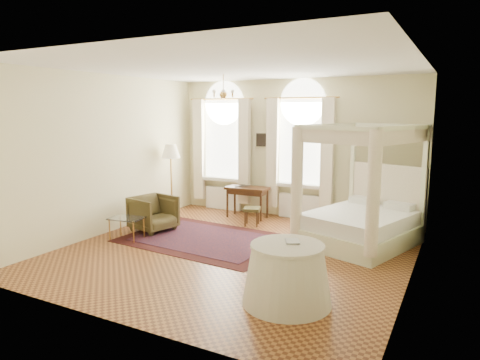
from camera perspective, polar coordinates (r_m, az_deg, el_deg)
The scene contains 18 objects.
ground at distance 7.93m, azimuth -0.79°, elevation -9.55°, with size 6.00×6.00×0.00m, color #92592A.
room_walls at distance 7.54m, azimuth -0.82°, elevation 4.86°, with size 6.00×6.00×6.00m.
window_left at distance 11.00m, azimuth -2.35°, elevation 3.63°, with size 1.62×0.27×3.29m.
window_right at distance 10.12m, azimuth 8.01°, elevation 3.06°, with size 1.62×0.27×3.29m.
chandelier at distance 9.01m, azimuth -2.24°, elevation 11.45°, with size 0.51×0.45×0.50m.
wall_pictures at distance 10.21m, azimuth 7.65°, elevation 5.40°, with size 2.54×0.03×0.39m.
canopy_bed at distance 8.53m, azimuth 15.64°, elevation -4.90°, with size 2.28×2.53×2.30m.
nightstand at distance 9.61m, azimuth 21.71°, elevation -5.00°, with size 0.43×0.39×0.61m, color #37200F.
nightstand_lamp at distance 9.53m, azimuth 21.90°, elevation -1.70°, with size 0.26×0.26×0.38m.
writing_desk at distance 10.28m, azimuth 0.98°, elevation -1.53°, with size 1.01×0.55×0.75m.
laptop at distance 10.35m, azimuth 0.30°, elevation -0.76°, with size 0.37×0.24×0.03m, color black.
stool at distance 9.62m, azimuth 1.60°, elevation -4.11°, with size 0.44×0.44×0.41m.
armchair at distance 9.38m, azimuth -11.46°, elevation -4.37°, with size 0.81×0.84×0.76m, color #41371C.
coffee_table at distance 8.88m, azimuth -14.89°, elevation -5.16°, with size 0.70×0.53×0.44m.
floor_lamp at distance 10.51m, azimuth -9.22°, elevation 3.34°, with size 0.45×0.45×1.76m.
oriental_rug at distance 8.70m, azimuth -4.57°, elevation -7.84°, with size 3.32×2.49×0.01m.
side_table at distance 5.84m, azimuth 6.29°, elevation -12.40°, with size 1.20×1.20×0.82m.
book at distance 5.79m, azimuth 6.09°, elevation -8.13°, with size 0.18×0.24×0.02m, color black.
Camera 1 is at (3.60, -6.60, 2.54)m, focal length 32.00 mm.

